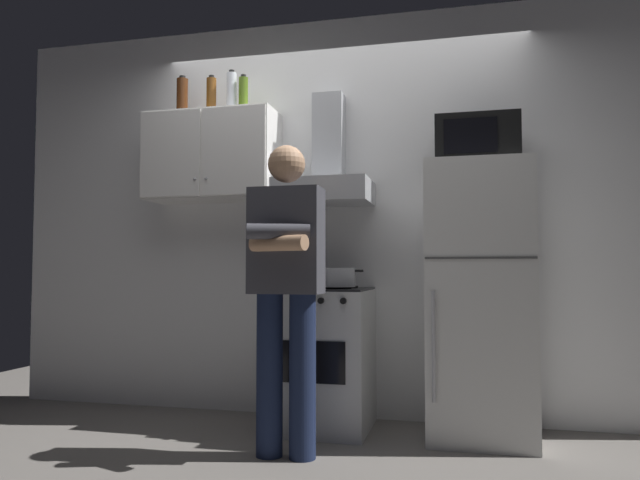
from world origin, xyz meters
TOP-DOWN VIEW (x-y plane):
  - ground_plane at (0.00, 0.00)m, footprint 7.00×7.00m
  - back_wall_tiled at (0.00, 0.60)m, footprint 4.80×0.10m
  - upper_cabinet at (-0.85, 0.37)m, footprint 0.90×0.37m
  - stove_oven at (-0.05, 0.25)m, footprint 0.60×0.62m
  - range_hood at (-0.05, 0.38)m, footprint 0.60×0.44m
  - refrigerator at (0.90, 0.25)m, footprint 0.60×0.62m
  - microwave at (0.90, 0.27)m, footprint 0.48×0.37m
  - person_standing at (-0.10, -0.36)m, footprint 0.38×0.33m
  - cooking_pot at (0.08, 0.13)m, footprint 0.31×0.21m
  - bottle_beer_brown at (-0.85, 0.34)m, footprint 0.07×0.07m
  - bottle_olive_oil at (-0.62, 0.37)m, footprint 0.06×0.06m
  - bottle_vodka_clear at (-0.71, 0.37)m, footprint 0.07×0.07m
  - bottle_rum_dark at (-1.07, 0.36)m, footprint 0.08×0.08m

SIDE VIEW (x-z plane):
  - ground_plane at x=0.00m, z-range 0.00..0.00m
  - stove_oven at x=-0.05m, z-range 0.00..0.87m
  - refrigerator at x=0.90m, z-range 0.00..1.60m
  - person_standing at x=-0.10m, z-range 0.08..1.72m
  - cooking_pot at x=0.08m, z-range 0.87..0.99m
  - back_wall_tiled at x=0.00m, z-range 0.00..2.70m
  - range_hood at x=-0.05m, z-range 1.22..1.97m
  - microwave at x=0.90m, z-range 1.60..1.88m
  - upper_cabinet at x=-0.85m, z-range 1.45..2.05m
  - bottle_olive_oil at x=-0.62m, z-range 2.04..2.29m
  - bottle_beer_brown at x=-0.85m, z-range 2.04..2.30m
  - bottle_rum_dark at x=-1.07m, z-range 2.04..2.32m
  - bottle_vodka_clear at x=-0.71m, z-range 2.04..2.33m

